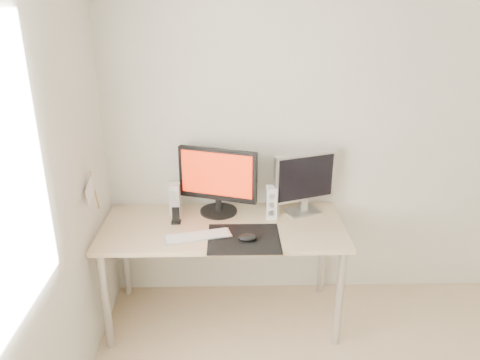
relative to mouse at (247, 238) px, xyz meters
name	(u,v)px	position (x,y,z in m)	size (l,w,h in m)	color
wall_back	(356,133)	(0.78, 0.59, 0.50)	(3.50, 3.50, 0.00)	white
mousepad	(244,239)	(-0.02, 0.03, -0.02)	(0.45, 0.40, 0.00)	black
mouse	(247,238)	(0.00, 0.00, 0.00)	(0.11, 0.07, 0.04)	black
desk	(223,236)	(-0.15, 0.22, -0.10)	(1.60, 0.70, 0.73)	#D1B587
main_monitor	(218,179)	(-0.19, 0.41, 0.23)	(0.54, 0.33, 0.47)	black
second_monitor	(305,180)	(0.40, 0.40, 0.22)	(0.44, 0.23, 0.43)	#ABABAD
speaker_left	(175,199)	(-0.48, 0.40, 0.09)	(0.07, 0.09, 0.22)	silver
speaker_right	(271,202)	(0.18, 0.33, 0.09)	(0.07, 0.09, 0.22)	white
keyboard	(198,236)	(-0.31, 0.06, -0.02)	(0.44, 0.22, 0.02)	silver
phone_dock	(176,218)	(-0.46, 0.26, 0.01)	(0.06, 0.05, 0.11)	black
pennant	(91,190)	(-0.94, 0.08, 0.29)	(0.01, 0.23, 0.29)	#A57F54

